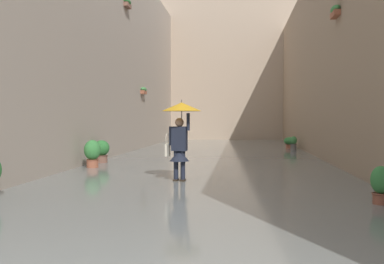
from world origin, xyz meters
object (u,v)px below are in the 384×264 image
Objects in this scene: potted_plant_far_right at (92,153)px; potted_plant_far_left at (294,143)px; potted_plant_mid_left at (290,142)px; person_wading at (180,125)px; potted_plant_near_right at (102,151)px; potted_plant_near_left at (381,185)px.

potted_plant_far_right is 1.26× the size of potted_plant_far_left.
potted_plant_far_right is (7.40, 9.85, 0.15)m from potted_plant_mid_left.
person_wading is 4.31m from potted_plant_far_right.
person_wading is 12.05m from potted_plant_far_left.
potted_plant_far_left is (-7.44, -8.59, -0.14)m from potted_plant_far_right.
person_wading is 2.23× the size of potted_plant_far_right.
potted_plant_near_right is (7.60, 8.32, 0.10)m from potted_plant_mid_left.
potted_plant_near_left is 1.01× the size of potted_plant_far_left.
potted_plant_far_left is at bearing -90.34° from potted_plant_near_left.
potted_plant_far_left is (-0.08, -13.80, -0.02)m from potted_plant_near_left.
potted_plant_mid_left is 0.70× the size of potted_plant_far_right.
potted_plant_far_right is (7.36, -5.20, 0.12)m from potted_plant_near_left.
potted_plant_near_right reaches higher than potted_plant_near_left.
potted_plant_far_right reaches higher than potted_plant_near_left.
potted_plant_mid_left is 15.05m from potted_plant_near_left.
potted_plant_mid_left is 0.77× the size of potted_plant_near_right.
potted_plant_mid_left is at bearing -90.16° from potted_plant_near_left.
person_wading is 2.80× the size of potted_plant_far_left.
potted_plant_far_right is at bearing -39.25° from person_wading.
person_wading is 2.44× the size of potted_plant_near_right.
person_wading reaches higher than potted_plant_mid_left.
potted_plant_near_right is 10.40m from potted_plant_far_left.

